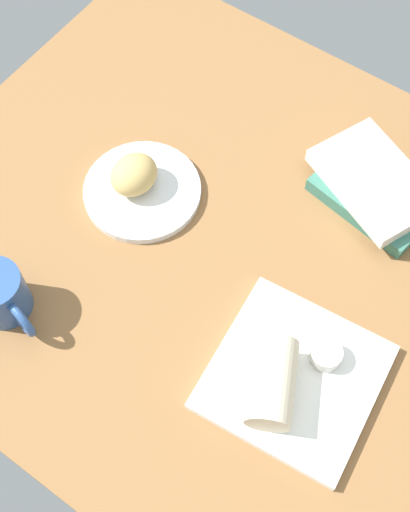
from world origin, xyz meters
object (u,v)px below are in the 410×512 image
square_plate (294,377)px  breakfast_wrap (272,382)px  scone_pastry (134,175)px  sauce_cup (326,355)px  coffee_mug (0,295)px  round_plate (143,190)px  book_stack (376,188)px

square_plate → breakfast_wrap: (1.74, 3.77, 4.02)cm
scone_pastry → sauce_cup: 41.81cm
coffee_mug → scone_pastry: bearing=-95.9°
sauce_cup → scone_pastry: bearing=-11.2°
sauce_cup → breakfast_wrap: 9.53cm
round_plate → square_plate: size_ratio=0.85×
breakfast_wrap → book_stack: size_ratio=0.52×
scone_pastry → book_stack: size_ratio=0.35×
scone_pastry → sauce_cup: bearing=168.8°
round_plate → scone_pastry: scone_pastry is taller
round_plate → scone_pastry: 3.88cm
breakfast_wrap → book_stack: bearing=-109.9°
round_plate → sauce_cup: (-39.64, 8.46, 2.27)cm
round_plate → square_plate: 39.71cm
square_plate → scone_pastry: bearing=-18.3°
square_plate → sauce_cup: size_ratio=5.00×
breakfast_wrap → coffee_mug: bearing=-9.7°
scone_pastry → square_plate: 41.03cm
square_plate → breakfast_wrap: breakfast_wrap is taller
book_stack → coffee_mug: coffee_mug is taller
scone_pastry → book_stack: bearing=-146.9°
square_plate → book_stack: book_stack is taller
sauce_cup → book_stack: size_ratio=0.19×
round_plate → sauce_cup: size_ratio=4.23×
round_plate → breakfast_wrap: 39.75cm
square_plate → breakfast_wrap: size_ratio=1.89×
square_plate → sauce_cup: sauce_cup is taller
book_stack → coffee_mug: 61.42cm
breakfast_wrap → coffee_mug: (39.97, 11.66, -0.47)cm
coffee_mug → round_plate: bearing=-98.5°
book_stack → square_plate: bearing=99.6°
round_plate → square_plate: square_plate is taller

